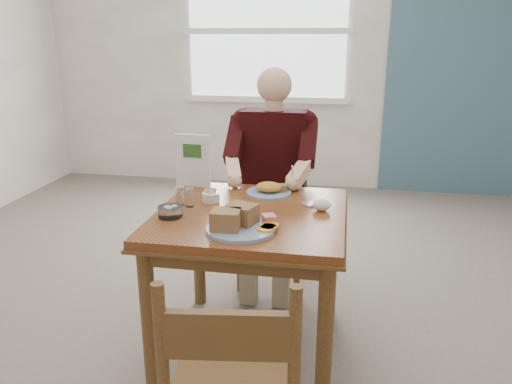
% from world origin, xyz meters
% --- Properties ---
extents(floor, '(6.00, 6.00, 0.00)m').
position_xyz_m(floor, '(0.00, 0.00, 0.00)').
color(floor, '#5F594D').
rests_on(floor, ground).
extents(wall_back, '(5.50, 0.00, 5.50)m').
position_xyz_m(wall_back, '(0.00, 3.00, 1.40)').
color(wall_back, white).
rests_on(wall_back, ground).
extents(accent_panel, '(1.60, 0.02, 2.80)m').
position_xyz_m(accent_panel, '(1.60, 2.98, 1.40)').
color(accent_panel, '#416578').
rests_on(accent_panel, ground).
extents(lemon_wedge, '(0.05, 0.04, 0.03)m').
position_xyz_m(lemon_wedge, '(-0.09, -0.28, 0.76)').
color(lemon_wedge, yellow).
rests_on(lemon_wedge, table).
extents(napkin, '(0.10, 0.08, 0.06)m').
position_xyz_m(napkin, '(0.33, 0.08, 0.78)').
color(napkin, white).
rests_on(napkin, table).
extents(metal_dish, '(0.10, 0.10, 0.01)m').
position_xyz_m(metal_dish, '(0.27, 0.15, 0.75)').
color(metal_dish, silver).
rests_on(metal_dish, table).
extents(window, '(1.72, 0.04, 1.42)m').
position_xyz_m(window, '(-0.40, 2.97, 1.60)').
color(window, white).
rests_on(window, wall_back).
extents(table, '(0.92, 0.92, 0.75)m').
position_xyz_m(table, '(0.00, 0.00, 0.64)').
color(table, brown).
rests_on(table, ground).
extents(chair_far, '(0.42, 0.42, 0.95)m').
position_xyz_m(chair_far, '(0.00, 0.80, 0.48)').
color(chair_far, brown).
rests_on(chair_far, ground).
extents(diner, '(0.53, 0.56, 1.39)m').
position_xyz_m(diner, '(0.00, 0.71, 0.81)').
color(diner, '#9D9475').
rests_on(diner, chair_far).
extents(near_plate, '(0.34, 0.33, 0.10)m').
position_xyz_m(near_plate, '(-0.01, -0.24, 0.79)').
color(near_plate, white).
rests_on(near_plate, table).
extents(far_plate, '(0.26, 0.26, 0.06)m').
position_xyz_m(far_plate, '(0.05, 0.30, 0.77)').
color(far_plate, white).
rests_on(far_plate, table).
extents(caddy, '(0.12, 0.12, 0.07)m').
position_xyz_m(caddy, '(-0.23, 0.11, 0.77)').
color(caddy, white).
rests_on(caddy, table).
extents(shakers, '(0.11, 0.07, 0.09)m').
position_xyz_m(shakers, '(-0.34, 0.03, 0.80)').
color(shakers, white).
rests_on(shakers, table).
extents(creamer, '(0.13, 0.13, 0.05)m').
position_xyz_m(creamer, '(-0.36, -0.14, 0.78)').
color(creamer, white).
rests_on(creamer, table).
extents(menu, '(0.20, 0.03, 0.30)m').
position_xyz_m(menu, '(-0.40, 0.36, 0.90)').
color(menu, white).
rests_on(menu, table).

